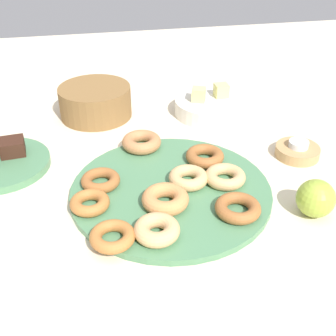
{
  "coord_description": "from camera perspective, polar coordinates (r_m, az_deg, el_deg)",
  "views": [
    {
      "loc": [
        -0.15,
        -0.71,
        0.54
      ],
      "look_at": [
        0.0,
        0.03,
        0.04
      ],
      "focal_mm": 46.25,
      "sensor_mm": 36.0,
      "label": 1
    }
  ],
  "objects": [
    {
      "name": "ground_plane",
      "position": [
        0.9,
        0.37,
        -3.34
      ],
      "size": [
        2.4,
        2.4,
        0.0
      ],
      "primitive_type": "plane",
      "color": "beige"
    },
    {
      "name": "donut_plate",
      "position": [
        0.9,
        0.37,
        -2.99
      ],
      "size": [
        0.42,
        0.42,
        0.01
      ],
      "primitive_type": "cylinder",
      "color": "#4C7F56",
      "rests_on": "ground_plane"
    },
    {
      "name": "donut_0",
      "position": [
        0.77,
        -1.48,
        -8.15
      ],
      "size": [
        0.1,
        0.1,
        0.03
      ],
      "primitive_type": "torus",
      "rotation": [
        0.0,
        0.0,
        3.31
      ],
      "color": "tan",
      "rests_on": "donut_plate"
    },
    {
      "name": "donut_1",
      "position": [
        0.84,
        -0.36,
        -4.12
      ],
      "size": [
        0.13,
        0.13,
        0.03
      ],
      "primitive_type": "torus",
      "rotation": [
        0.0,
        0.0,
        4.04
      ],
      "color": "#C6844C",
      "rests_on": "donut_plate"
    },
    {
      "name": "donut_2",
      "position": [
        0.9,
        2.69,
        -1.29
      ],
      "size": [
        0.12,
        0.12,
        0.03
      ],
      "primitive_type": "torus",
      "rotation": [
        0.0,
        0.0,
        0.81
      ],
      "color": "tan",
      "rests_on": "donut_plate"
    },
    {
      "name": "donut_3",
      "position": [
        0.92,
        7.49,
        -1.05
      ],
      "size": [
        0.11,
        0.11,
        0.03
      ],
      "primitive_type": "torus",
      "rotation": [
        0.0,
        0.0,
        4.38
      ],
      "color": "tan",
      "rests_on": "donut_plate"
    },
    {
      "name": "donut_4",
      "position": [
        0.77,
        -7.34,
        -8.93
      ],
      "size": [
        0.11,
        0.11,
        0.02
      ],
      "primitive_type": "torus",
      "rotation": [
        0.0,
        0.0,
        4.06
      ],
      "color": "#AD6B33",
      "rests_on": "donut_plate"
    },
    {
      "name": "donut_5",
      "position": [
        1.03,
        -3.51,
        3.43
      ],
      "size": [
        0.13,
        0.13,
        0.03
      ],
      "primitive_type": "torus",
      "rotation": [
        0.0,
        0.0,
        5.74
      ],
      "color": "#B27547",
      "rests_on": "donut_plate"
    },
    {
      "name": "donut_6",
      "position": [
        0.85,
        -10.27,
        -4.53
      ],
      "size": [
        0.09,
        0.09,
        0.02
      ],
      "primitive_type": "torus",
      "rotation": [
        0.0,
        0.0,
        1.37
      ],
      "color": "#AD6B33",
      "rests_on": "donut_plate"
    },
    {
      "name": "donut_7",
      "position": [
        0.91,
        -8.87,
        -1.61
      ],
      "size": [
        0.11,
        0.11,
        0.02
      ],
      "primitive_type": "torus",
      "rotation": [
        0.0,
        0.0,
        4.09
      ],
      "color": "#995B2D",
      "rests_on": "donut_plate"
    },
    {
      "name": "donut_8",
      "position": [
        0.98,
        4.88,
        1.58
      ],
      "size": [
        0.1,
        0.1,
        0.03
      ],
      "primitive_type": "torus",
      "rotation": [
        0.0,
        0.0,
        1.73
      ],
      "color": "#995B2D",
      "rests_on": "donut_plate"
    },
    {
      "name": "donut_9",
      "position": [
        0.84,
        9.19,
        -5.22
      ],
      "size": [
        0.1,
        0.1,
        0.02
      ],
      "primitive_type": "torus",
      "rotation": [
        0.0,
        0.0,
        3.32
      ],
      "color": "#995B2D",
      "rests_on": "donut_plate"
    },
    {
      "name": "cake_plate",
      "position": [
        1.05,
        -21.18,
        0.48
      ],
      "size": [
        0.22,
        0.22,
        0.02
      ],
      "primitive_type": "cylinder",
      "color": "#4C7F56",
      "rests_on": "ground_plane"
    },
    {
      "name": "brownie_far",
      "position": [
        1.06,
        -19.83,
        2.65
      ],
      "size": [
        0.06,
        0.06,
        0.04
      ],
      "primitive_type": "cube",
      "rotation": [
        0.0,
        0.0,
        0.11
      ],
      "color": "#381E14",
      "rests_on": "cake_plate"
    },
    {
      "name": "candle_holder",
      "position": [
        1.07,
        16.67,
        2.1
      ],
      "size": [
        0.1,
        0.1,
        0.03
      ],
      "primitive_type": "cylinder",
      "color": "tan",
      "rests_on": "ground_plane"
    },
    {
      "name": "tealight",
      "position": [
        1.06,
        16.84,
        3.03
      ],
      "size": [
        0.05,
        0.05,
        0.01
      ],
      "primitive_type": "cylinder",
      "color": "silver",
      "rests_on": "candle_holder"
    },
    {
      "name": "basket",
      "position": [
        1.21,
        -9.55,
        8.62
      ],
      "size": [
        0.21,
        0.21,
        0.08
      ],
      "primitive_type": "cylinder",
      "rotation": [
        0.0,
        0.0,
        3.06
      ],
      "color": "brown",
      "rests_on": "ground_plane"
    },
    {
      "name": "fruit_bowl",
      "position": [
        1.22,
        5.56,
        8.03
      ],
      "size": [
        0.2,
        0.2,
        0.04
      ],
      "primitive_type": "cylinder",
      "color": "silver",
      "rests_on": "ground_plane"
    },
    {
      "name": "melon_chunk_left",
      "position": [
        1.2,
        4.06,
        9.63
      ],
      "size": [
        0.05,
        0.05,
        0.04
      ],
      "primitive_type": "cube",
      "rotation": [
        0.0,
        0.0,
        -0.35
      ],
      "color": "#DBD67A",
      "rests_on": "fruit_bowl"
    },
    {
      "name": "melon_chunk_right",
      "position": [
        1.23,
        7.03,
        10.1
      ],
      "size": [
        0.04,
        0.04,
        0.04
      ],
      "primitive_type": "cube",
      "rotation": [
        0.0,
        0.0,
        0.02
      ],
      "color": "#DBD67A",
      "rests_on": "fruit_bowl"
    },
    {
      "name": "apple",
      "position": [
        0.88,
        18.88,
        -3.8
      ],
      "size": [
        0.07,
        0.07,
        0.07
      ],
      "primitive_type": "sphere",
      "color": "#93AD38",
      "rests_on": "ground_plane"
    }
  ]
}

